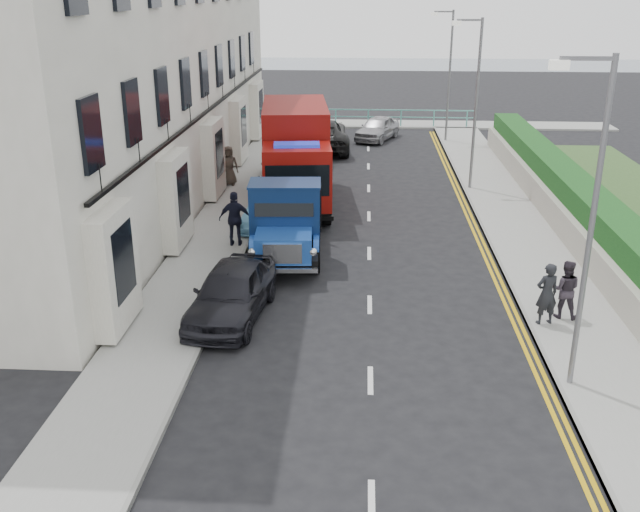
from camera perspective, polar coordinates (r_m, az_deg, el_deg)
The scene contains 22 objects.
ground at distance 17.73m, azimuth 4.02°, elevation -6.61°, with size 120.00×120.00×0.00m, color black.
pavement_west at distance 26.49m, azimuth -7.39°, elevation 2.84°, with size 2.40×38.00×0.12m, color gray.
pavement_east at distance 26.62m, azimuth 15.43°, elevation 2.34°, with size 2.60×38.00×0.12m, color gray.
promenade at distance 45.47m, azimuth 3.86°, elevation 10.49°, with size 30.00×2.50×0.12m, color gray.
sea_plane at distance 76.18m, azimuth 3.82°, elevation 14.59°, with size 120.00×120.00×0.00m, color slate.
terrace_west at distance 30.20m, azimuth -14.99°, elevation 18.27°, with size 6.31×30.20×14.25m.
garden_east at distance 26.85m, azimuth 19.60°, elevation 3.91°, with size 1.45×28.00×1.75m.
seafront_railing at distance 44.59m, azimuth 3.88°, elevation 10.96°, with size 13.00×0.08×1.11m.
lamp_near at distance 15.03m, azimuth 20.61°, elevation 3.44°, with size 1.23×0.18×7.00m.
lamp_mid at distance 30.36m, azimuth 12.20°, elevation 12.48°, with size 1.23×0.18×7.00m.
lamp_far at distance 40.21m, azimuth 10.17°, elevation 14.54°, with size 1.23×0.18×7.00m.
bedford_lorry at distance 22.14m, azimuth -2.76°, elevation 2.44°, with size 2.47×5.55×2.57m.
red_lorry at distance 28.23m, azimuth -1.96°, elevation 8.25°, with size 3.23×7.48×3.80m.
parked_car_front at distance 18.62m, azimuth -7.10°, elevation -2.88°, with size 1.70×4.21×1.44m, color black.
parked_car_mid at distance 25.75m, azimuth -3.94°, elevation 3.75°, with size 1.32×3.78×1.25m, color #5A99C1.
parked_car_rear at distance 31.24m, azimuth -2.72°, elevation 7.12°, with size 2.18×5.37×1.56m, color #ACABB0.
seafront_car_left at distance 38.18m, azimuth 0.11°, elevation 9.70°, with size 2.69×5.83×1.62m, color black.
seafront_car_right at distance 40.87m, azimuth 4.62°, elevation 10.16°, with size 1.56×3.88×1.32m, color #9C9BA0.
pedestrian_east_near at distance 18.72m, azimuth 17.69°, elevation -2.89°, with size 0.59×0.39×1.63m, color black.
pedestrian_east_far at distance 19.25m, azimuth 19.01°, elevation -2.52°, with size 0.76×0.59×1.55m, color #342C36.
pedestrian_west_near at distance 23.47m, azimuth -6.80°, elevation 2.98°, with size 1.06×0.44×1.81m, color black.
pedestrian_west_far at distance 30.95m, azimuth -7.31°, elevation 7.19°, with size 0.82×0.53×1.68m, color #42382F.
Camera 1 is at (-0.27, -15.75, 8.13)m, focal length 40.00 mm.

